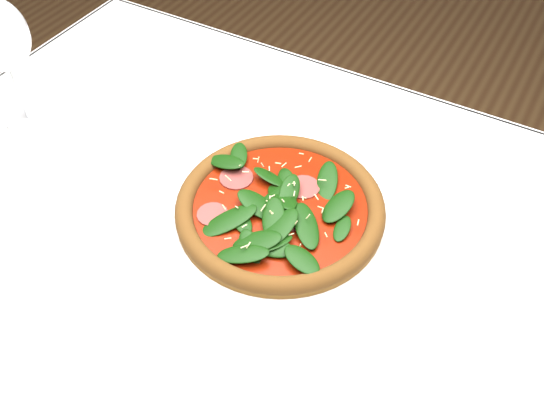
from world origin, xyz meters
The scene contains 4 objects.
dining_table centered at (0.00, 0.00, 0.65)m, with size 1.21×0.81×0.75m.
plate centered at (0.02, 0.02, 0.76)m, with size 0.34×0.34×0.01m.
pizza centered at (0.02, 0.02, 0.78)m, with size 0.30×0.30×0.04m.
wine_glass centered at (-0.46, 0.01, 0.90)m, with size 0.09×0.09×0.22m.
Camera 1 is at (0.29, -0.48, 1.40)m, focal length 40.00 mm.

